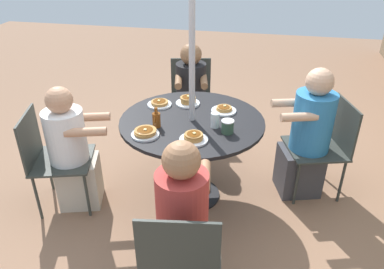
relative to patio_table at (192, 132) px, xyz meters
name	(u,v)px	position (x,y,z in m)	size (l,w,h in m)	color
ground_plane	(192,195)	(0.00, 0.00, -0.65)	(12.00, 12.00, 0.00)	#8C664C
patio_table	(192,132)	(0.00, 0.00, 0.00)	(1.17, 1.17, 0.77)	black
umbrella_pole	(192,73)	(0.00, 0.00, 0.51)	(0.05, 0.05, 2.32)	#ADADB2
patio_chair_north	(50,154)	(0.33, -1.12, -0.16)	(0.58, 0.58, 0.86)	#333833
diner_north	(72,153)	(0.28, -0.95, -0.15)	(0.43, 0.54, 1.08)	beige
patio_chair_east	(180,254)	(1.15, 0.17, -0.16)	(0.53, 0.53, 0.86)	#333833
diner_east	(183,227)	(0.98, 0.14, -0.12)	(0.49, 0.36, 1.15)	slate
patio_chair_south	(326,142)	(-0.33, 1.12, -0.16)	(0.58, 0.58, 0.86)	#333833
diner_south	(307,139)	(-0.28, 0.95, -0.11)	(0.45, 0.53, 1.17)	#3D3D42
patio_chair_west	(191,94)	(-1.14, -0.24, -0.16)	(0.56, 0.56, 0.86)	#333833
diner_west	(191,99)	(-0.97, -0.21, -0.14)	(0.50, 0.40, 1.10)	gray
pancake_plate_a	(194,138)	(0.33, 0.08, 0.14)	(0.21, 0.21, 0.07)	white
pancake_plate_b	(224,110)	(-0.20, 0.23, 0.13)	(0.21, 0.21, 0.05)	white
pancake_plate_c	(145,133)	(0.33, -0.29, 0.14)	(0.21, 0.21, 0.06)	white
pancake_plate_d	(188,101)	(-0.29, -0.09, 0.14)	(0.21, 0.21, 0.08)	white
pancake_plate_e	(160,104)	(-0.21, -0.33, 0.13)	(0.21, 0.21, 0.05)	white
syrup_bottle	(156,119)	(0.17, -0.24, 0.18)	(0.09, 0.06, 0.16)	brown
coffee_cup	(228,127)	(0.16, 0.31, 0.17)	(0.10, 0.10, 0.10)	#33513D
drinking_glass_a	(215,120)	(0.09, 0.20, 0.17)	(0.07, 0.07, 0.12)	silver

